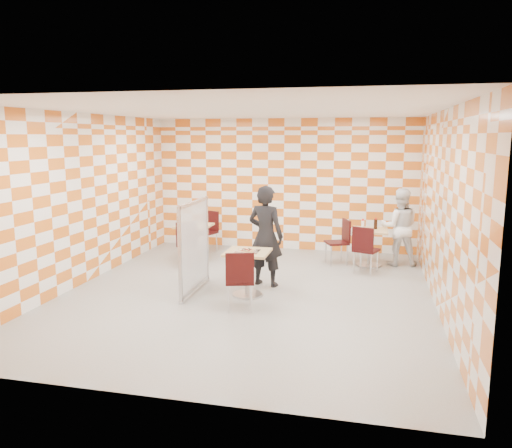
{
  "coord_description": "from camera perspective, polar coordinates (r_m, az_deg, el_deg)",
  "views": [
    {
      "loc": [
        1.94,
        -7.8,
        2.59
      ],
      "look_at": [
        0.1,
        0.2,
        1.15
      ],
      "focal_mm": 35.0,
      "sensor_mm": 36.0,
      "label": 1
    }
  ],
  "objects": [
    {
      "name": "chair_second_side",
      "position": [
        10.35,
        9.7,
        -1.59
      ],
      "size": [
        0.56,
        0.56,
        0.92
      ],
      "color": "black",
      "rests_on": "ground"
    },
    {
      "name": "main_table",
      "position": [
        8.19,
        -0.97,
        -4.77
      ],
      "size": [
        0.7,
        0.7,
        0.75
      ],
      "color": "tan",
      "rests_on": "ground"
    },
    {
      "name": "sport_bottle",
      "position": [
        10.34,
        12.1,
        -0.02
      ],
      "size": [
        0.06,
        0.06,
        0.2
      ],
      "color": "white",
      "rests_on": "second_table"
    },
    {
      "name": "chair_main_front",
      "position": [
        7.45,
        -1.87,
        -5.99
      ],
      "size": [
        0.52,
        0.53,
        0.92
      ],
      "color": "black",
      "rests_on": "ground"
    },
    {
      "name": "chair_empty_far",
      "position": [
        11.38,
        -5.47,
        -0.45
      ],
      "size": [
        0.54,
        0.55,
        0.92
      ],
      "color": "black",
      "rests_on": "ground"
    },
    {
      "name": "partition",
      "position": [
        8.39,
        -7.07,
        -2.52
      ],
      "size": [
        0.08,
        1.38,
        1.55
      ],
      "color": "white",
      "rests_on": "ground"
    },
    {
      "name": "chair_second_front",
      "position": [
        9.66,
        12.3,
        -2.5
      ],
      "size": [
        0.55,
        0.55,
        0.92
      ],
      "color": "black",
      "rests_on": "ground"
    },
    {
      "name": "soda_bottle",
      "position": [
        10.33,
        13.51,
        -0.01
      ],
      "size": [
        0.07,
        0.07,
        0.23
      ],
      "color": "black",
      "rests_on": "second_table"
    },
    {
      "name": "man_white",
      "position": [
        10.51,
        16.08,
        -0.33
      ],
      "size": [
        0.81,
        0.65,
        1.57
      ],
      "primitive_type": "imported",
      "rotation": [
        0.0,
        0.0,
        3.22
      ],
      "color": "white",
      "rests_on": "ground"
    },
    {
      "name": "room_shell",
      "position": [
        8.64,
        -0.14,
        2.7
      ],
      "size": [
        7.0,
        7.0,
        7.0
      ],
      "color": "#969691",
      "rests_on": "ground"
    },
    {
      "name": "empty_table",
      "position": [
        10.67,
        -7.07,
        -1.37
      ],
      "size": [
        0.7,
        0.7,
        0.75
      ],
      "color": "tan",
      "rests_on": "ground"
    },
    {
      "name": "second_table",
      "position": [
        10.33,
        12.84,
        -1.93
      ],
      "size": [
        0.7,
        0.7,
        0.75
      ],
      "color": "tan",
      "rests_on": "ground"
    },
    {
      "name": "chair_empty_near",
      "position": [
        10.1,
        -7.93,
        -1.83
      ],
      "size": [
        0.55,
        0.55,
        0.92
      ],
      "color": "black",
      "rests_on": "ground"
    },
    {
      "name": "man_dark",
      "position": [
        8.69,
        1.11,
        -1.37
      ],
      "size": [
        0.73,
        0.57,
        1.77
      ],
      "primitive_type": "imported",
      "rotation": [
        0.0,
        0.0,
        2.9
      ],
      "color": "black",
      "rests_on": "ground"
    },
    {
      "name": "pizza_on_foil",
      "position": [
        8.12,
        -1.0,
        -3.03
      ],
      "size": [
        0.4,
        0.4,
        0.04
      ],
      "color": "silver",
      "rests_on": "main_table"
    }
  ]
}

